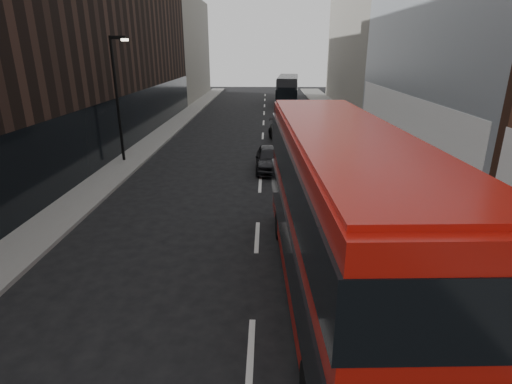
# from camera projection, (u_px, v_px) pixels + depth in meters

# --- Properties ---
(sidewalk_right) EXTENTS (3.00, 80.00, 0.15)m
(sidewalk_right) POSITION_uv_depth(u_px,v_px,m) (361.00, 138.00, 30.30)
(sidewalk_right) COLOR slate
(sidewalk_right) RESTS_ON ground
(sidewalk_left) EXTENTS (2.00, 80.00, 0.15)m
(sidewalk_left) POSITION_uv_depth(u_px,v_px,m) (159.00, 137.00, 30.70)
(sidewalk_left) COLOR slate
(sidewalk_left) RESTS_ON ground
(building_victorian) EXTENTS (6.50, 24.00, 21.00)m
(building_victorian) POSITION_uv_depth(u_px,v_px,m) (366.00, 19.00, 44.85)
(building_victorian) COLOR slate
(building_victorian) RESTS_ON ground
(building_left_mid) EXTENTS (5.00, 24.00, 14.00)m
(building_left_mid) POSITION_uv_depth(u_px,v_px,m) (126.00, 42.00, 33.16)
(building_left_mid) COLOR black
(building_left_mid) RESTS_ON ground
(building_left_far) EXTENTS (5.00, 20.00, 13.00)m
(building_left_far) POSITION_uv_depth(u_px,v_px,m) (181.00, 49.00, 54.04)
(building_left_far) COLOR slate
(building_left_far) RESTS_ON ground
(street_lamp) EXTENTS (1.06, 0.22, 7.00)m
(street_lamp) POSITION_uv_depth(u_px,v_px,m) (118.00, 91.00, 22.73)
(street_lamp) COLOR black
(street_lamp) RESTS_ON sidewalk_left
(red_bus) EXTENTS (3.28, 11.74, 4.69)m
(red_bus) POSITION_uv_depth(u_px,v_px,m) (339.00, 209.00, 10.11)
(red_bus) COLOR #A4110A
(red_bus) RESTS_ON ground
(grey_bus) EXTENTS (3.25, 10.55, 3.36)m
(grey_bus) POSITION_uv_depth(u_px,v_px,m) (288.00, 89.00, 49.52)
(grey_bus) COLOR black
(grey_bus) RESTS_ON ground
(car_a) EXTENTS (1.66, 3.99, 1.35)m
(car_a) POSITION_uv_depth(u_px,v_px,m) (270.00, 158.00, 22.40)
(car_a) COLOR black
(car_a) RESTS_ON ground
(car_b) EXTENTS (2.04, 4.54, 1.45)m
(car_b) POSITION_uv_depth(u_px,v_px,m) (290.00, 138.00, 27.34)
(car_b) COLOR gray
(car_b) RESTS_ON ground
(car_c) EXTENTS (2.51, 5.03, 1.40)m
(car_c) POSITION_uv_depth(u_px,v_px,m) (284.00, 132.00, 29.30)
(car_c) COLOR black
(car_c) RESTS_ON ground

